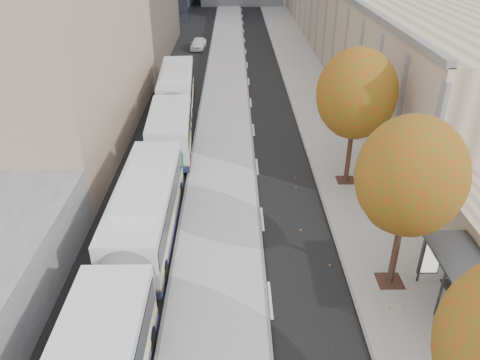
{
  "coord_description": "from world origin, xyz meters",
  "views": [
    {
      "loc": [
        -3.1,
        -2.49,
        13.77
      ],
      "look_at": [
        -2.82,
        17.76,
        2.5
      ],
      "focal_mm": 35.0,
      "sensor_mm": 36.0,
      "label": 1
    }
  ],
  "objects_px": {
    "bus_shelter": "(470,274)",
    "bus_far": "(174,103)",
    "distant_car": "(198,44)",
    "bus_near": "(131,260)"
  },
  "relations": [
    {
      "from": "bus_shelter",
      "to": "distant_car",
      "type": "bearing_deg",
      "value": 106.47
    },
    {
      "from": "bus_far",
      "to": "bus_near",
      "type": "bearing_deg",
      "value": -92.6
    },
    {
      "from": "bus_shelter",
      "to": "bus_near",
      "type": "relative_size",
      "value": 0.25
    },
    {
      "from": "bus_near",
      "to": "distant_car",
      "type": "bearing_deg",
      "value": 89.9
    },
    {
      "from": "bus_far",
      "to": "distant_car",
      "type": "xyz_separation_m",
      "value": [
        0.24,
        23.77,
        -0.94
      ]
    },
    {
      "from": "bus_shelter",
      "to": "bus_far",
      "type": "xyz_separation_m",
      "value": [
        -13.31,
        20.44,
        -0.57
      ]
    },
    {
      "from": "bus_shelter",
      "to": "bus_far",
      "type": "bearing_deg",
      "value": 123.08
    },
    {
      "from": "bus_far",
      "to": "distant_car",
      "type": "relative_size",
      "value": 4.5
    },
    {
      "from": "bus_near",
      "to": "bus_far",
      "type": "distance_m",
      "value": 18.68
    },
    {
      "from": "bus_shelter",
      "to": "bus_near",
      "type": "xyz_separation_m",
      "value": [
        -13.06,
        1.76,
        -0.59
      ]
    }
  ]
}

